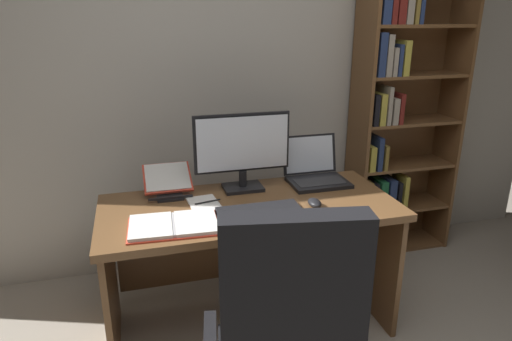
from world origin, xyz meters
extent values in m
cube|color=#B2ADA3|center=(0.00, 1.94, 1.34)|extent=(4.99, 0.12, 2.68)
cube|color=brown|center=(-0.05, 1.07, 0.74)|extent=(1.55, 0.70, 0.04)
cube|color=brown|center=(-0.79, 1.07, 0.36)|extent=(0.03, 0.64, 0.72)
cube|color=brown|center=(0.69, 1.07, 0.36)|extent=(0.03, 0.64, 0.72)
cube|color=brown|center=(-0.05, 1.39, 0.40)|extent=(1.43, 0.03, 0.50)
cube|color=brown|center=(0.90, 1.71, 0.98)|extent=(0.02, 0.30, 1.97)
cube|color=brown|center=(1.64, 1.71, 0.98)|extent=(0.02, 0.30, 1.97)
cube|color=brown|center=(1.27, 1.85, 0.98)|extent=(0.76, 0.01, 1.97)
cube|color=brown|center=(1.27, 1.71, 0.01)|extent=(0.71, 0.28, 0.02)
cube|color=gray|center=(0.95, 1.68, 0.11)|extent=(0.03, 0.23, 0.18)
cube|color=#512D66|center=(0.99, 1.68, 0.12)|extent=(0.05, 0.23, 0.20)
cube|color=#195633|center=(1.04, 1.67, 0.11)|extent=(0.03, 0.21, 0.18)
cube|color=black|center=(1.09, 1.66, 0.13)|extent=(0.05, 0.18, 0.22)
cube|color=brown|center=(1.27, 1.71, 0.33)|extent=(0.71, 0.28, 0.02)
cube|color=olive|center=(0.96, 1.65, 0.47)|extent=(0.04, 0.17, 0.24)
cube|color=black|center=(1.01, 1.67, 0.46)|extent=(0.03, 0.21, 0.22)
cube|color=#195633|center=(1.07, 1.67, 0.46)|extent=(0.05, 0.20, 0.24)
cube|color=navy|center=(1.14, 1.68, 0.46)|extent=(0.05, 0.22, 0.24)
cube|color=black|center=(1.20, 1.68, 0.45)|extent=(0.03, 0.23, 0.22)
cube|color=gold|center=(1.25, 1.66, 0.47)|extent=(0.03, 0.19, 0.25)
cube|color=brown|center=(1.27, 1.71, 0.66)|extent=(0.71, 0.28, 0.02)
cube|color=gold|center=(0.96, 1.68, 0.76)|extent=(0.04, 0.22, 0.17)
cube|color=navy|center=(1.01, 1.67, 0.79)|extent=(0.04, 0.20, 0.23)
cube|color=olive|center=(1.06, 1.67, 0.76)|extent=(0.03, 0.21, 0.18)
cube|color=brown|center=(1.27, 1.71, 0.98)|extent=(0.71, 0.28, 0.02)
cube|color=black|center=(0.95, 1.66, 1.10)|extent=(0.04, 0.18, 0.21)
cube|color=gold|center=(1.00, 1.67, 1.10)|extent=(0.04, 0.19, 0.21)
cube|color=gray|center=(1.05, 1.67, 1.12)|extent=(0.03, 0.20, 0.26)
cube|color=gray|center=(1.10, 1.67, 1.08)|extent=(0.04, 0.20, 0.18)
cube|color=maroon|center=(1.14, 1.68, 1.10)|extent=(0.03, 0.23, 0.21)
cube|color=brown|center=(1.27, 1.71, 1.31)|extent=(0.71, 0.28, 0.02)
cube|color=navy|center=(0.96, 1.68, 1.46)|extent=(0.05, 0.22, 0.28)
cube|color=gray|center=(1.01, 1.68, 1.45)|extent=(0.04, 0.23, 0.26)
cube|color=gray|center=(1.06, 1.67, 1.41)|extent=(0.03, 0.20, 0.18)
cube|color=navy|center=(1.09, 1.67, 1.42)|extent=(0.03, 0.20, 0.20)
cube|color=gold|center=(1.14, 1.67, 1.43)|extent=(0.04, 0.21, 0.23)
cube|color=brown|center=(1.27, 1.71, 1.63)|extent=(0.71, 0.28, 0.02)
cube|color=navy|center=(0.96, 1.66, 1.78)|extent=(0.06, 0.18, 0.28)
cube|color=maroon|center=(1.02, 1.69, 1.73)|extent=(0.04, 0.24, 0.19)
cube|color=maroon|center=(1.07, 1.67, 1.76)|extent=(0.05, 0.21, 0.23)
cube|color=gray|center=(1.13, 1.69, 1.78)|extent=(0.05, 0.24, 0.27)
cube|color=olive|center=(1.18, 1.66, 1.74)|extent=(0.03, 0.18, 0.21)
cube|color=navy|center=(1.21, 1.65, 1.77)|extent=(0.03, 0.17, 0.26)
cube|color=black|center=(-0.15, 0.11, 0.78)|extent=(0.49, 0.18, 0.72)
cube|color=black|center=(0.16, 0.25, 0.51)|extent=(0.12, 0.39, 0.04)
cube|color=black|center=(-0.03, 1.29, 0.77)|extent=(0.22, 0.16, 0.02)
cylinder|color=black|center=(-0.03, 1.29, 0.82)|extent=(0.04, 0.04, 0.09)
cube|color=black|center=(-0.03, 1.29, 1.03)|extent=(0.54, 0.02, 0.33)
cube|color=silver|center=(-0.03, 1.27, 1.03)|extent=(0.51, 0.00, 0.30)
cube|color=black|center=(0.41, 1.25, 0.77)|extent=(0.34, 0.25, 0.02)
cube|color=#2D2D30|center=(0.41, 1.23, 0.78)|extent=(0.29, 0.14, 0.00)
cube|color=black|center=(0.41, 1.40, 0.90)|extent=(0.34, 0.06, 0.23)
cube|color=silver|center=(0.41, 1.40, 0.90)|extent=(0.30, 0.05, 0.21)
cube|color=black|center=(-0.03, 0.95, 0.77)|extent=(0.42, 0.15, 0.02)
ellipsoid|color=black|center=(0.27, 0.95, 0.78)|extent=(0.06, 0.10, 0.04)
cube|color=black|center=(-0.45, 1.27, 0.76)|extent=(0.14, 0.12, 0.01)
cube|color=black|center=(-0.45, 1.22, 0.78)|extent=(0.24, 0.01, 0.01)
cube|color=#DB422D|center=(-0.45, 1.38, 0.84)|extent=(0.26, 0.23, 0.11)
cube|color=silver|center=(-0.45, 1.37, 0.84)|extent=(0.24, 0.21, 0.09)
cube|color=#DB422D|center=(-0.57, 0.90, 0.76)|extent=(0.22, 0.29, 0.01)
cube|color=#DB422D|center=(-0.36, 0.89, 0.76)|extent=(0.22, 0.29, 0.01)
cube|color=silver|center=(-0.57, 0.90, 0.77)|extent=(0.21, 0.27, 0.02)
cube|color=silver|center=(-0.36, 0.89, 0.77)|extent=(0.21, 0.27, 0.02)
cylinder|color=#B7B7BC|center=(-0.46, 0.90, 0.77)|extent=(0.03, 0.25, 0.02)
cube|color=silver|center=(-0.28, 1.12, 0.76)|extent=(0.17, 0.22, 0.01)
cylinder|color=black|center=(-0.26, 1.12, 0.77)|extent=(0.14, 0.04, 0.01)
camera|label=1|loc=(-0.60, -1.05, 1.70)|focal=31.68mm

